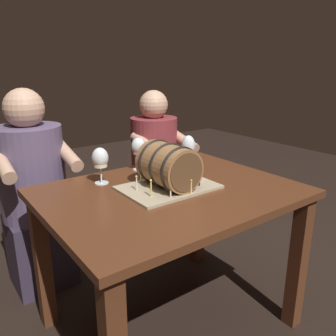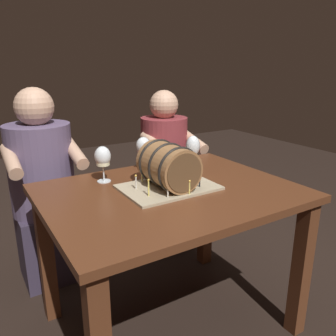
{
  "view_description": "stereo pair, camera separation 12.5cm",
  "coord_description": "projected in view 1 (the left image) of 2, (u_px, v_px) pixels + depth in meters",
  "views": [
    {
      "loc": [
        -0.89,
        -1.19,
        1.31
      ],
      "look_at": [
        -0.0,
        0.02,
        0.85
      ],
      "focal_mm": 36.67,
      "sensor_mm": 36.0,
      "label": 1
    },
    {
      "loc": [
        -0.79,
        -1.26,
        1.31
      ],
      "look_at": [
        -0.0,
        0.02,
        0.85
      ],
      "focal_mm": 36.67,
      "sensor_mm": 36.0,
      "label": 2
    }
  ],
  "objects": [
    {
      "name": "wine_glass_white",
      "position": [
        100.0,
        159.0,
        1.63
      ],
      "size": [
        0.08,
        0.08,
        0.18
      ],
      "color": "white",
      "rests_on": "dining_table"
    },
    {
      "name": "wine_glass_empty",
      "position": [
        188.0,
        146.0,
        1.84
      ],
      "size": [
        0.07,
        0.07,
        0.19
      ],
      "color": "white",
      "rests_on": "dining_table"
    },
    {
      "name": "person_seated_left",
      "position": [
        35.0,
        197.0,
        1.98
      ],
      "size": [
        0.4,
        0.48,
        1.18
      ],
      "color": "#372D40",
      "rests_on": "ground"
    },
    {
      "name": "dining_table",
      "position": [
        171.0,
        214.0,
        1.62
      ],
      "size": [
        1.14,
        0.87,
        0.75
      ],
      "color": "#562D19",
      "rests_on": "ground"
    },
    {
      "name": "barrel_cake",
      "position": [
        168.0,
        168.0,
        1.57
      ],
      "size": [
        0.43,
        0.3,
        0.22
      ],
      "color": "tan",
      "rests_on": "dining_table"
    },
    {
      "name": "ground_plane",
      "position": [
        170.0,
        322.0,
        1.81
      ],
      "size": [
        8.0,
        8.0,
        0.0
      ],
      "primitive_type": "plane",
      "color": "black"
    },
    {
      "name": "person_seated_right",
      "position": [
        155.0,
        178.0,
        2.47
      ],
      "size": [
        0.37,
        0.46,
        1.13
      ],
      "color": "#4C1B1E",
      "rests_on": "ground"
    },
    {
      "name": "wine_glass_rose",
      "position": [
        139.0,
        148.0,
        1.84
      ],
      "size": [
        0.08,
        0.08,
        0.18
      ],
      "color": "white",
      "rests_on": "dining_table"
    }
  ]
}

